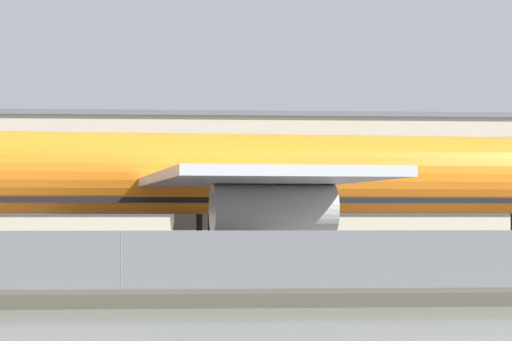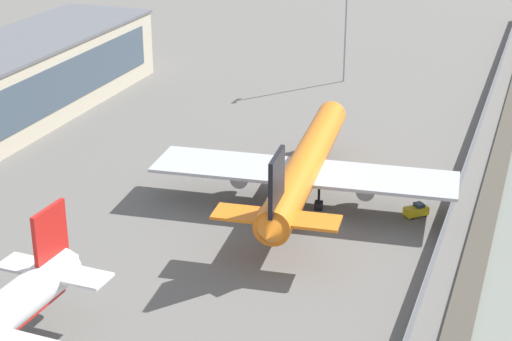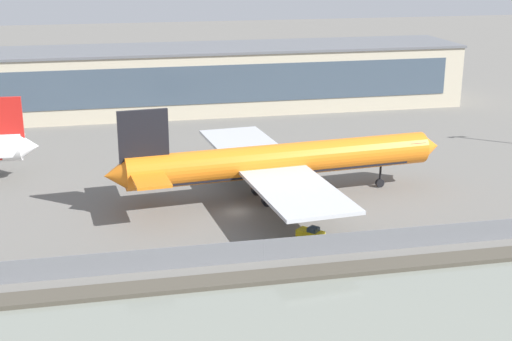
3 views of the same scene
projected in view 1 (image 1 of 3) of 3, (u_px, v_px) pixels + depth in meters
The scene contains 6 objects.
ground_plane at pixel (129, 277), 63.35m from camera, with size 500.00×500.00×0.00m, color #66635E.
shoreline_seawall at pixel (117, 299), 42.95m from camera, with size 320.00×3.00×0.50m.
perimeter_fence at pixel (121, 264), 47.47m from camera, with size 280.00×0.10×2.62m.
cargo_jet_orange at pixel (246, 177), 68.11m from camera, with size 49.02×42.41×14.01m.
baggage_tug at pixel (280, 271), 52.44m from camera, with size 3.35×3.43×1.80m.
terminal_building at pixel (196, 182), 126.89m from camera, with size 108.88×19.85×13.41m.
Camera 1 is at (1.29, -63.85, 3.23)m, focal length 85.00 mm.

